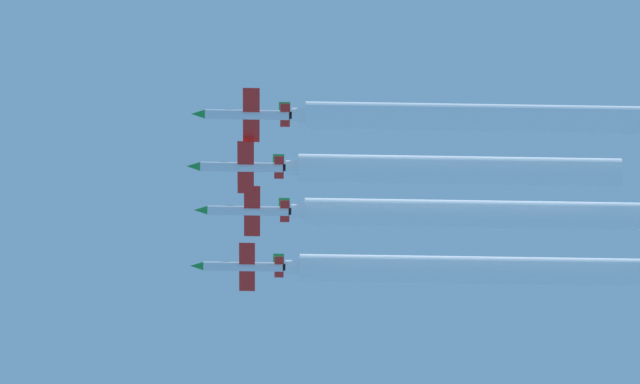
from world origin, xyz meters
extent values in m
cylinder|color=silver|center=(-10.67, -0.18, 193.45)|extent=(1.04, 8.97, 1.04)
cone|color=#198C33|center=(-10.67, 5.06, 193.45)|extent=(0.99, 1.51, 0.99)
ellipsoid|color=#332D14|center=(-10.67, 1.79, 193.89)|extent=(0.57, 2.08, 0.47)
cube|color=red|center=(-10.67, -0.63, 193.37)|extent=(7.55, 1.79, 0.11)
cube|color=red|center=(-10.67, -4.25, 193.45)|extent=(3.21, 1.04, 0.11)
cube|color=#198C33|center=(-10.67, -4.17, 194.77)|extent=(0.09, 1.23, 1.61)
cylinder|color=black|center=(-10.67, -4.90, 193.45)|extent=(0.78, 0.57, 0.78)
cylinder|color=silver|center=(-3.71, 0.41, 192.78)|extent=(1.04, 8.97, 1.04)
cone|color=#198C33|center=(-3.71, 5.65, 192.78)|extent=(0.99, 1.51, 0.99)
ellipsoid|color=#332D14|center=(-3.71, 2.39, 193.22)|extent=(0.57, 2.08, 0.47)
cube|color=red|center=(-3.71, -0.04, 192.70)|extent=(7.55, 1.79, 0.11)
cube|color=red|center=(-3.71, -3.66, 192.78)|extent=(3.21, 1.04, 0.11)
cube|color=#198C33|center=(-3.71, -3.58, 194.10)|extent=(0.09, 1.23, 1.61)
cylinder|color=black|center=(-3.71, -4.31, 192.78)|extent=(0.78, 0.57, 0.78)
cylinder|color=silver|center=(3.09, -0.28, 193.09)|extent=(1.04, 8.97, 1.04)
cone|color=#198C33|center=(3.09, 4.96, 193.09)|extent=(0.99, 1.51, 0.99)
ellipsoid|color=#332D14|center=(3.09, 1.69, 193.53)|extent=(0.57, 2.08, 0.47)
cube|color=red|center=(3.09, -0.73, 193.01)|extent=(7.55, 1.79, 0.11)
cube|color=red|center=(3.09, -4.35, 193.09)|extent=(3.21, 1.04, 0.11)
cube|color=#198C33|center=(3.09, -4.27, 194.41)|extent=(0.09, 1.23, 1.61)
cylinder|color=black|center=(3.09, -5.00, 193.09)|extent=(0.78, 0.57, 0.78)
cylinder|color=silver|center=(11.57, 0.29, 192.87)|extent=(1.04, 8.97, 1.04)
cone|color=#198C33|center=(11.57, 5.53, 192.87)|extent=(0.99, 1.51, 0.99)
ellipsoid|color=#332D14|center=(11.57, 2.26, 193.31)|extent=(0.57, 2.08, 0.47)
cube|color=red|center=(11.57, -0.16, 192.79)|extent=(7.55, 1.79, 0.11)
cube|color=red|center=(11.57, -3.78, 192.87)|extent=(3.21, 1.04, 0.11)
cube|color=#198C33|center=(11.57, -3.71, 194.19)|extent=(0.09, 1.23, 1.61)
cylinder|color=black|center=(11.57, -4.44, 192.87)|extent=(0.78, 0.57, 0.78)
cylinder|color=white|center=(-10.67, -21.19, 193.45)|extent=(1.60, 32.45, 1.60)
cylinder|color=white|center=(-10.67, -25.08, 193.45)|extent=(3.05, 37.32, 3.05)
cylinder|color=white|center=(-3.71, -19.65, 192.78)|extent=(1.60, 30.56, 1.60)
cylinder|color=white|center=(-3.71, -23.32, 192.78)|extent=(3.05, 35.14, 3.05)
cylinder|color=white|center=(3.09, -21.43, 193.09)|extent=(1.60, 32.73, 1.60)
cylinder|color=white|center=(3.09, -25.36, 193.09)|extent=(3.05, 37.64, 3.05)
cylinder|color=white|center=(11.57, -22.32, 192.87)|extent=(1.60, 35.65, 1.60)
cylinder|color=white|center=(11.57, -26.60, 192.87)|extent=(3.05, 40.99, 3.05)
camera|label=1|loc=(-177.39, -4.71, 1.56)|focal=133.66mm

